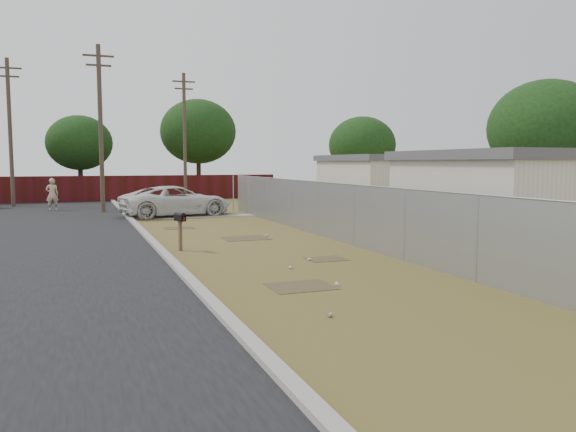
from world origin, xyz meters
name	(u,v)px	position (x,y,z in m)	size (l,w,h in m)	color
ground	(264,251)	(0.00, 0.00, 0.00)	(120.00, 120.00, 0.00)	brown
street	(40,230)	(-6.76, 8.05, 0.02)	(15.10, 60.00, 0.12)	black
chainlink_fence	(341,219)	(3.12, 1.03, 0.80)	(0.10, 27.06, 2.02)	gray
privacy_fence	(66,189)	(-6.00, 25.00, 0.90)	(30.00, 0.12, 1.80)	#400D12
utility_poles	(103,130)	(-3.67, 20.67, 4.69)	(12.60, 8.24, 9.00)	#4C3D33
houses	(461,190)	(9.70, 3.13, 1.56)	(9.30, 17.24, 3.10)	silver
horizon_trees	(169,135)	(0.84, 23.56, 4.63)	(33.32, 31.94, 7.78)	#2E2014
mailbox	(180,220)	(-2.39, 0.98, 0.94)	(0.32, 0.52, 1.19)	brown
pickup_truck	(176,201)	(-0.61, 12.34, 0.77)	(2.56, 5.54, 1.54)	silver
pedestrian	(52,194)	(-6.62, 17.99, 0.92)	(0.67, 0.44, 1.84)	tan
scattered_litter	(301,266)	(0.07, -2.88, 0.04)	(2.53, 10.83, 0.07)	beige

